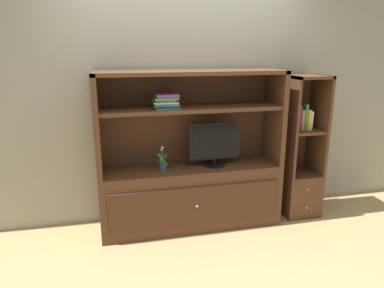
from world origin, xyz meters
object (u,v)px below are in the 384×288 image
object	(u,v)px
magazine_stack	(165,101)
upright_book_row	(301,118)
potted_plant	(163,165)
bookshelf_tall	(299,168)
tv_monitor	(215,144)
media_console	(191,179)

from	to	relation	value
magazine_stack	upright_book_row	size ratio (longest dim) A/B	1.24
potted_plant	bookshelf_tall	world-z (taller)	bookshelf_tall
bookshelf_tall	tv_monitor	bearing A→B (deg)	-178.40
bookshelf_tall	upright_book_row	xyz separation A→B (m)	(-0.04, -0.01, 0.56)
tv_monitor	bookshelf_tall	world-z (taller)	bookshelf_tall
magazine_stack	upright_book_row	bearing A→B (deg)	0.11
bookshelf_tall	media_console	bearing A→B (deg)	-179.80
tv_monitor	magazine_stack	distance (m)	0.67
potted_plant	upright_book_row	xyz separation A→B (m)	(1.49, 0.04, 0.39)
potted_plant	tv_monitor	bearing A→B (deg)	2.60
potted_plant	bookshelf_tall	xyz separation A→B (m)	(1.53, 0.05, -0.17)
media_console	bookshelf_tall	xyz separation A→B (m)	(1.24, 0.00, 0.02)
magazine_stack	bookshelf_tall	xyz separation A→B (m)	(1.48, 0.01, -0.80)
potted_plant	magazine_stack	size ratio (longest dim) A/B	0.72
media_console	magazine_stack	xyz separation A→B (m)	(-0.25, -0.01, 0.82)
media_console	bookshelf_tall	bearing A→B (deg)	0.20
tv_monitor	potted_plant	bearing A→B (deg)	-177.40
media_console	potted_plant	size ratio (longest dim) A/B	7.47
potted_plant	bookshelf_tall	bearing A→B (deg)	1.95
potted_plant	magazine_stack	world-z (taller)	magazine_stack
media_console	tv_monitor	bearing A→B (deg)	-5.48
bookshelf_tall	upright_book_row	size ratio (longest dim) A/B	5.59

